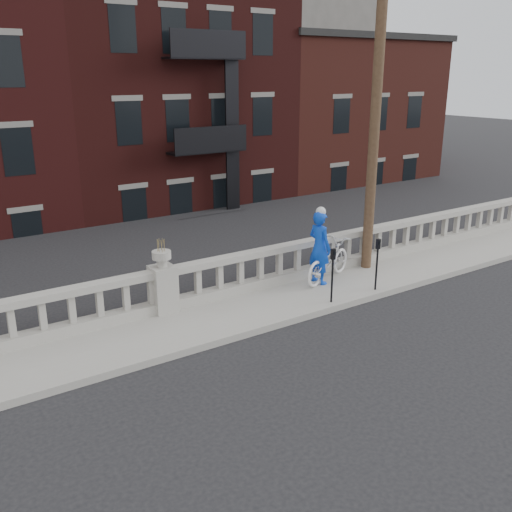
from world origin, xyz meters
The scene contains 10 objects.
ground centered at (0.00, 0.00, 0.00)m, with size 120.00×120.00×0.00m, color black.
sidewalk centered at (0.00, 3.00, 0.07)m, with size 32.00×2.20×0.15m, color #99968E.
balustrade centered at (0.00, 3.95, 0.64)m, with size 28.00×0.34×1.03m.
planter_pedestal centered at (0.00, 3.95, 0.83)m, with size 0.55×0.55×1.76m.
lower_level centered at (0.56, 23.04, 2.63)m, with size 80.00×44.00×20.80m.
utility_pole centered at (6.20, 3.60, 5.24)m, with size 1.60×0.28×10.00m.
parking_meter_c centered at (3.61, 2.15, 1.00)m, with size 0.10×0.09×1.36m.
parking_meter_d centered at (5.11, 2.15, 1.00)m, with size 0.10×0.09×1.36m.
bicycle centered at (4.59, 3.43, 0.69)m, with size 0.72×2.07×1.09m, color silver.
cyclist centered at (4.23, 3.38, 1.13)m, with size 0.71×0.47×1.96m, color #0D3DC6.
Camera 1 is at (-5.12, -7.54, 5.52)m, focal length 40.00 mm.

